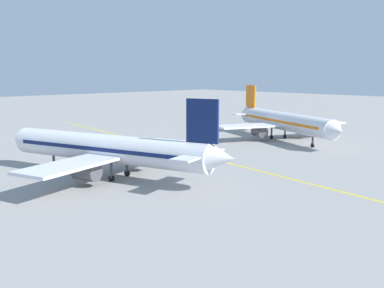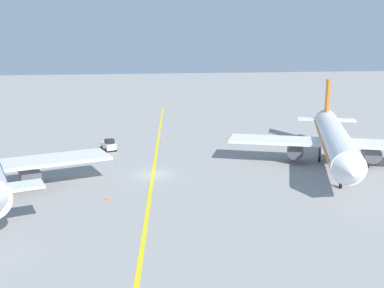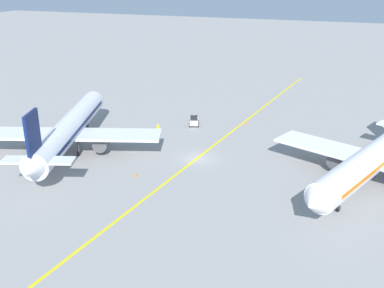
% 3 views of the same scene
% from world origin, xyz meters
% --- Properties ---
extents(ground_plane, '(400.00, 400.00, 0.00)m').
position_xyz_m(ground_plane, '(0.00, 0.00, 0.00)').
color(ground_plane, gray).
extents(apron_yellow_centreline, '(16.67, 118.95, 0.01)m').
position_xyz_m(apron_yellow_centreline, '(0.00, 0.00, 0.00)').
color(apron_yellow_centreline, yellow).
rests_on(apron_yellow_centreline, ground).
extents(airplane_at_gate, '(27.90, 34.02, 10.60)m').
position_xyz_m(airplane_at_gate, '(-24.41, -0.09, 3.71)').
color(airplane_at_gate, white).
rests_on(airplane_at_gate, ground).
extents(airplane_adjacent_stand, '(28.26, 34.73, 10.60)m').
position_xyz_m(airplane_adjacent_stand, '(19.22, 3.99, 3.71)').
color(airplane_adjacent_stand, silver).
rests_on(airplane_adjacent_stand, ground).
extents(baggage_tug_white, '(2.50, 3.32, 2.11)m').
position_xyz_m(baggage_tug_white, '(5.48, -14.19, 0.90)').
color(baggage_tug_white, white).
rests_on(baggage_tug_white, ground).
extents(ground_crew_worker, '(0.57, 0.28, 1.68)m').
position_xyz_m(ground_crew_worker, '(9.95, -8.30, 0.91)').
color(ground_crew_worker, '#23232D').
rests_on(ground_crew_worker, ground).
extents(traffic_cone_near_nose, '(0.32, 0.32, 0.55)m').
position_xyz_m(traffic_cone_near_nose, '(5.69, 8.69, 0.28)').
color(traffic_cone_near_nose, orange).
rests_on(traffic_cone_near_nose, ground).
extents(traffic_cone_mid_apron, '(0.32, 0.32, 0.55)m').
position_xyz_m(traffic_cone_mid_apron, '(19.76, -5.48, 0.28)').
color(traffic_cone_mid_apron, orange).
rests_on(traffic_cone_mid_apron, ground).
extents(traffic_cone_by_wingtip, '(0.32, 0.32, 0.55)m').
position_xyz_m(traffic_cone_by_wingtip, '(-3.25, -18.16, 0.28)').
color(traffic_cone_by_wingtip, orange).
rests_on(traffic_cone_by_wingtip, ground).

